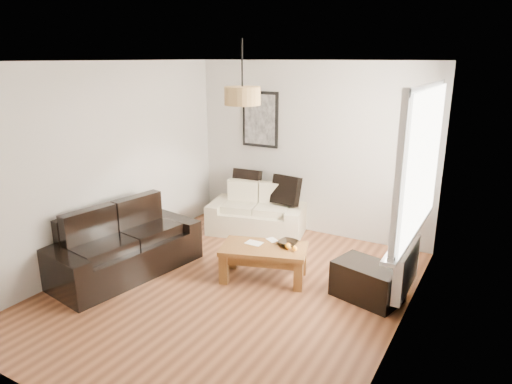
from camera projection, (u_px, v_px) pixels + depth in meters
The scene contains 21 objects.
floor at pixel (231, 289), 5.39m from camera, with size 4.50×4.50×0.00m, color brown.
ceiling at pixel (227, 61), 4.65m from camera, with size 3.80×4.50×0.00m, color white, non-canonical shape.
wall_back at pixel (310, 149), 6.89m from camera, with size 3.80×0.04×2.60m, color silver, non-canonical shape.
wall_front at pixel (51, 259), 3.15m from camera, with size 3.80×0.04×2.60m, color silver, non-canonical shape.
wall_left at pixel (107, 164), 5.92m from camera, with size 0.04×4.50×2.60m, color silver, non-canonical shape.
wall_right at pixel (405, 211), 4.11m from camera, with size 0.04×4.50×2.60m, color silver, non-canonical shape.
window_bay at pixel (421, 162), 4.71m from camera, with size 0.14×1.90×1.60m, color white, non-canonical shape.
radiator at pixel (406, 268), 5.08m from camera, with size 0.10×0.90×0.52m, color white.
poster at pixel (260, 119), 7.16m from camera, with size 0.62×0.04×0.87m, color black, non-canonical shape.
pendant_shade at pixel (242, 96), 5.00m from camera, with size 0.40×0.40×0.20m, color tan.
loveseat_cream at pixel (257, 210), 7.08m from camera, with size 1.45×0.79×0.72m, color beige, non-canonical shape.
sofa_leather at pixel (123, 242), 5.73m from camera, with size 1.86×0.91×0.81m, color black, non-canonical shape.
coffee_table at pixel (264, 263), 5.60m from camera, with size 1.03×0.56×0.42m, color brown, non-canonical shape.
ottoman at pixel (368, 281), 5.14m from camera, with size 0.73×0.47×0.42m, color black.
cushion_left at pixel (246, 184), 7.27m from camera, with size 0.46×0.14×0.46m, color black.
cushion_right at pixel (286, 190), 6.94m from camera, with size 0.44×0.14×0.44m, color black.
fruit_bowl at pixel (288, 243), 5.58m from camera, with size 0.23×0.23×0.06m, color black.
orange_a at pixel (288, 247), 5.45m from camera, with size 0.07×0.07×0.07m, color orange.
orange_b at pixel (295, 249), 5.39m from camera, with size 0.06×0.06×0.06m, color orange.
orange_c at pixel (288, 245), 5.49m from camera, with size 0.06×0.06×0.06m, color orange.
papers at pixel (254, 243), 5.65m from camera, with size 0.21×0.14×0.01m, color white.
Camera 1 is at (2.66, -4.05, 2.64)m, focal length 31.98 mm.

